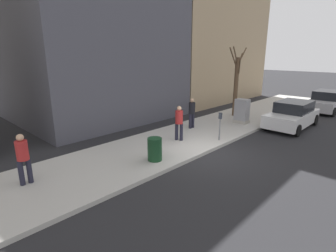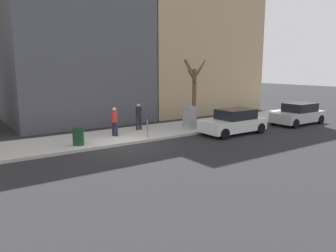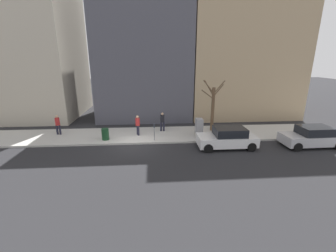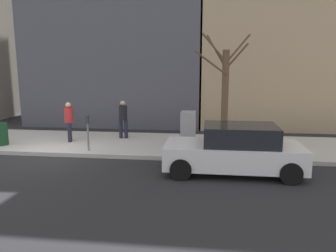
# 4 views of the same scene
# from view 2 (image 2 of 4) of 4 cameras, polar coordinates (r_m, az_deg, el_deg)

# --- Properties ---
(ground_plane) EXTENTS (120.00, 120.00, 0.00)m
(ground_plane) POSITION_cam_2_polar(r_m,az_deg,el_deg) (17.41, -7.11, -3.35)
(ground_plane) COLOR #232326
(sidewalk) EXTENTS (4.00, 36.00, 0.15)m
(sidewalk) POSITION_cam_2_polar(r_m,az_deg,el_deg) (19.14, -9.90, -1.94)
(sidewalk) COLOR #B2AFA8
(sidewalk) RESTS_ON ground
(parked_car_silver) EXTENTS (1.97, 4.22, 1.52)m
(parked_car_silver) POSITION_cam_2_polar(r_m,az_deg,el_deg) (25.26, 21.74, 1.94)
(parked_car_silver) COLOR #B7B7BC
(parked_car_silver) RESTS_ON ground
(parked_car_white) EXTENTS (1.94, 4.21, 1.52)m
(parked_car_white) POSITION_cam_2_polar(r_m,az_deg,el_deg) (20.49, 11.38, 0.69)
(parked_car_white) COLOR white
(parked_car_white) RESTS_ON ground
(parking_meter) EXTENTS (0.14, 0.10, 1.35)m
(parking_meter) POSITION_cam_2_polar(r_m,az_deg,el_deg) (18.33, -3.61, 0.52)
(parking_meter) COLOR slate
(parking_meter) RESTS_ON sidewalk
(utility_box) EXTENTS (0.83, 0.61, 1.43)m
(utility_box) POSITION_cam_2_polar(r_m,az_deg,el_deg) (21.12, 3.78, 1.46)
(utility_box) COLOR #A8A399
(utility_box) RESTS_ON sidewalk
(bare_tree) EXTENTS (1.11, 2.18, 4.44)m
(bare_tree) POSITION_cam_2_polar(r_m,az_deg,el_deg) (22.82, 4.57, 5.74)
(bare_tree) COLOR brown
(bare_tree) RESTS_ON sidewalk
(trash_bin) EXTENTS (0.56, 0.56, 0.90)m
(trash_bin) POSITION_cam_2_polar(r_m,az_deg,el_deg) (17.20, -15.38, -1.76)
(trash_bin) COLOR #14381E
(trash_bin) RESTS_ON sidewalk
(pedestrian_near_meter) EXTENTS (0.36, 0.40, 1.66)m
(pedestrian_near_meter) POSITION_cam_2_polar(r_m,az_deg,el_deg) (20.65, -5.15, 1.91)
(pedestrian_near_meter) COLOR #1E1E2D
(pedestrian_near_meter) RESTS_ON sidewalk
(pedestrian_midblock) EXTENTS (0.38, 0.36, 1.66)m
(pedestrian_midblock) POSITION_cam_2_polar(r_m,az_deg,el_deg) (18.90, -9.29, 1.04)
(pedestrian_midblock) COLOR #1E1E2D
(pedestrian_midblock) RESTS_ON sidewalk
(office_tower_left) EXTENTS (11.59, 11.59, 20.23)m
(office_tower_left) POSITION_cam_2_polar(r_m,az_deg,el_deg) (33.12, 1.43, 20.77)
(office_tower_left) COLOR tan
(office_tower_left) RESTS_ON ground
(office_block_center) EXTENTS (9.67, 9.67, 16.30)m
(office_block_center) POSITION_cam_2_polar(r_m,az_deg,el_deg) (27.04, -17.00, 18.51)
(office_block_center) COLOR #4C4C56
(office_block_center) RESTS_ON ground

